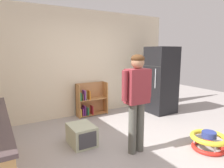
# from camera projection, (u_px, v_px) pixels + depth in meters

# --- Properties ---
(ground_plane) EXTENTS (12.00, 12.00, 0.00)m
(ground_plane) POSITION_uv_depth(u_px,v_px,m) (137.00, 150.00, 3.39)
(ground_plane) COLOR #A69E9A
(ground_plane) RESTS_ON ground
(back_wall) EXTENTS (5.20, 0.06, 2.70)m
(back_wall) POSITION_uv_depth(u_px,v_px,m) (82.00, 63.00, 5.13)
(back_wall) COLOR beige
(back_wall) RESTS_ON ground
(refrigerator) EXTENTS (0.73, 0.68, 1.78)m
(refrigerator) POSITION_uv_depth(u_px,v_px,m) (161.00, 80.00, 5.38)
(refrigerator) COLOR black
(refrigerator) RESTS_ON ground
(bookshelf) EXTENTS (0.80, 0.28, 0.85)m
(bookshelf) POSITION_uv_depth(u_px,v_px,m) (90.00, 101.00, 5.19)
(bookshelf) COLOR #BA7F48
(bookshelf) RESTS_ON ground
(standing_person) EXTENTS (0.57, 0.22, 1.62)m
(standing_person) POSITION_uv_depth(u_px,v_px,m) (137.00, 95.00, 3.18)
(standing_person) COLOR #56574F
(standing_person) RESTS_ON ground
(baby_walker) EXTENTS (0.60, 0.60, 0.32)m
(baby_walker) POSITION_uv_depth(u_px,v_px,m) (208.00, 141.00, 3.39)
(baby_walker) COLOR red
(baby_walker) RESTS_ON ground
(pet_carrier) EXTENTS (0.42, 0.55, 0.36)m
(pet_carrier) POSITION_uv_depth(u_px,v_px,m) (82.00, 135.00, 3.58)
(pet_carrier) COLOR beige
(pet_carrier) RESTS_ON ground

